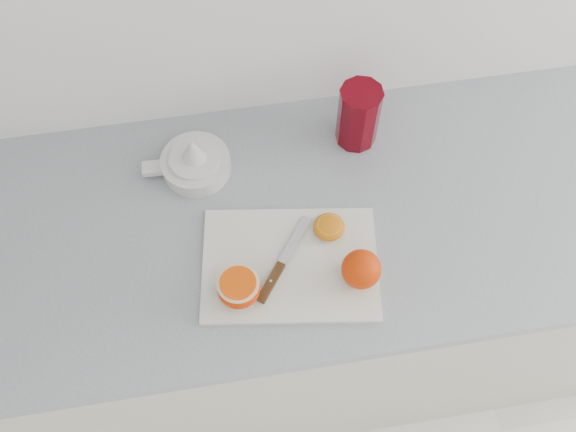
{
  "coord_description": "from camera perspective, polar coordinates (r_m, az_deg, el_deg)",
  "views": [
    {
      "loc": [
        -0.27,
        1.05,
        2.06
      ],
      "look_at": [
        -0.17,
        1.66,
        0.96
      ],
      "focal_mm": 40.0,
      "sensor_mm": 36.0,
      "label": 1
    }
  ],
  "objects": [
    {
      "name": "counter",
      "position": [
        1.74,
        -1.28,
        -7.39
      ],
      "size": [
        2.31,
        0.64,
        0.89
      ],
      "color": "beige",
      "rests_on": "ground"
    },
    {
      "name": "cutting_board",
      "position": [
        1.28,
        0.18,
        -4.31
      ],
      "size": [
        0.38,
        0.3,
        0.01
      ],
      "primitive_type": "cube",
      "rotation": [
        0.0,
        0.0,
        -0.15
      ],
      "color": "silver",
      "rests_on": "counter"
    },
    {
      "name": "whole_orange",
      "position": [
        1.24,
        6.53,
        -4.72
      ],
      "size": [
        0.08,
        0.08,
        0.08
      ],
      "color": "#F33306",
      "rests_on": "cutting_board"
    },
    {
      "name": "half_orange",
      "position": [
        1.23,
        -4.4,
        -6.38
      ],
      "size": [
        0.08,
        0.08,
        0.05
      ],
      "color": "#F33306",
      "rests_on": "cutting_board"
    },
    {
      "name": "squeezed_shell",
      "position": [
        1.3,
        3.68,
        -0.97
      ],
      "size": [
        0.06,
        0.06,
        0.03
      ],
      "color": "orange",
      "rests_on": "cutting_board"
    },
    {
      "name": "paring_knife",
      "position": [
        1.26,
        -1.14,
        -5.23
      ],
      "size": [
        0.14,
        0.18,
        0.01
      ],
      "color": "#442710",
      "rests_on": "cutting_board"
    },
    {
      "name": "citrus_juicer",
      "position": [
        1.39,
        -8.31,
        4.78
      ],
      "size": [
        0.19,
        0.15,
        0.1
      ],
      "color": "white",
      "rests_on": "counter"
    },
    {
      "name": "red_tumbler",
      "position": [
        1.4,
        6.26,
        8.71
      ],
      "size": [
        0.09,
        0.09,
        0.15
      ],
      "color": "#5E000B",
      "rests_on": "counter"
    }
  ]
}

